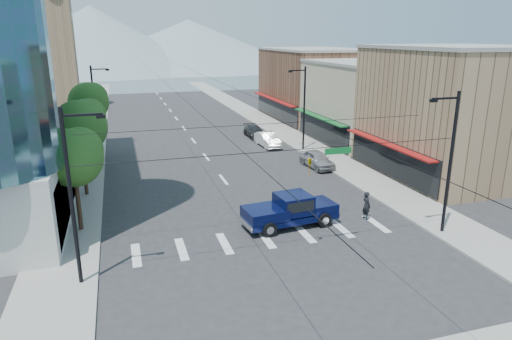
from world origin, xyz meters
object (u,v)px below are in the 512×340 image
object	(u,v)px
pickup_truck	(290,210)
parked_car_mid	(268,140)
parked_car_far	(254,131)
parked_car_near	(317,159)
pedestrian	(366,205)

from	to	relation	value
pickup_truck	parked_car_mid	distance (m)	22.49
parked_car_mid	parked_car_far	distance (m)	5.26
pickup_truck	parked_car_far	bearing A→B (deg)	72.30
pickup_truck	parked_car_near	size ratio (longest dim) A/B	1.40
parked_car_far	pickup_truck	bearing A→B (deg)	-101.96
parked_car_near	parked_car_far	size ratio (longest dim) A/B	0.99
parked_car_mid	parked_car_far	world-z (taller)	parked_car_mid
parked_car_mid	parked_car_far	size ratio (longest dim) A/B	1.02
parked_car_near	pedestrian	bearing A→B (deg)	-103.13
parked_car_mid	parked_car_far	xyz separation A→B (m)	(0.00, 5.26, -0.11)
parked_car_far	pedestrian	bearing A→B (deg)	-90.65
parked_car_near	parked_car_far	distance (m)	14.90
pickup_truck	parked_car_mid	size ratio (longest dim) A/B	1.36
parked_car_mid	pedestrian	bearing A→B (deg)	-93.41
parked_car_mid	parked_car_near	bearing A→B (deg)	-82.07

